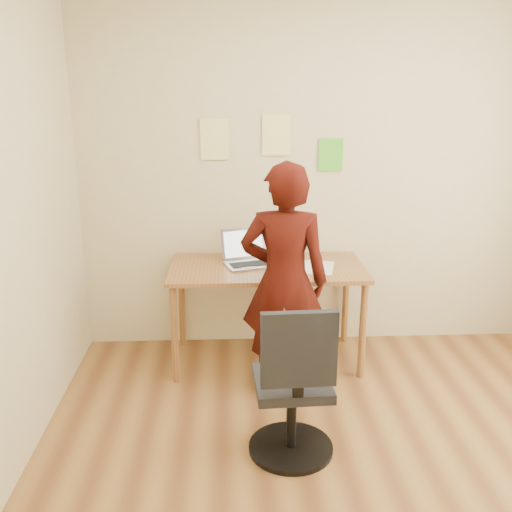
{
  "coord_description": "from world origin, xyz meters",
  "views": [
    {
      "loc": [
        -0.62,
        -2.52,
        2.0
      ],
      "look_at": [
        -0.45,
        0.95,
        0.95
      ],
      "focal_mm": 40.0,
      "sensor_mm": 36.0,
      "label": 1
    }
  ],
  "objects_px": {
    "phone": "(288,273)",
    "person": "(284,282)",
    "laptop": "(247,257)",
    "desk": "(267,278)",
    "office_chair": "(294,393)"
  },
  "relations": [
    {
      "from": "desk",
      "to": "phone",
      "type": "relative_size",
      "value": 9.93
    },
    {
      "from": "office_chair",
      "to": "person",
      "type": "distance_m",
      "value": 0.82
    },
    {
      "from": "laptop",
      "to": "phone",
      "type": "distance_m",
      "value": 0.37
    },
    {
      "from": "laptop",
      "to": "office_chair",
      "type": "bearing_deg",
      "value": -97.22
    },
    {
      "from": "desk",
      "to": "person",
      "type": "height_order",
      "value": "person"
    },
    {
      "from": "laptop",
      "to": "phone",
      "type": "bearing_deg",
      "value": -57.2
    },
    {
      "from": "laptop",
      "to": "person",
      "type": "xyz_separation_m",
      "value": [
        0.22,
        -0.52,
        -0.01
      ]
    },
    {
      "from": "office_chair",
      "to": "laptop",
      "type": "bearing_deg",
      "value": 96.96
    },
    {
      "from": "phone",
      "to": "person",
      "type": "xyz_separation_m",
      "value": [
        -0.05,
        -0.28,
        0.03
      ]
    },
    {
      "from": "phone",
      "to": "person",
      "type": "height_order",
      "value": "person"
    },
    {
      "from": "desk",
      "to": "phone",
      "type": "height_order",
      "value": "phone"
    },
    {
      "from": "desk",
      "to": "office_chair",
      "type": "height_order",
      "value": "office_chair"
    },
    {
      "from": "laptop",
      "to": "office_chair",
      "type": "height_order",
      "value": "laptop"
    },
    {
      "from": "phone",
      "to": "person",
      "type": "distance_m",
      "value": 0.29
    },
    {
      "from": "laptop",
      "to": "office_chair",
      "type": "distance_m",
      "value": 1.33
    }
  ]
}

